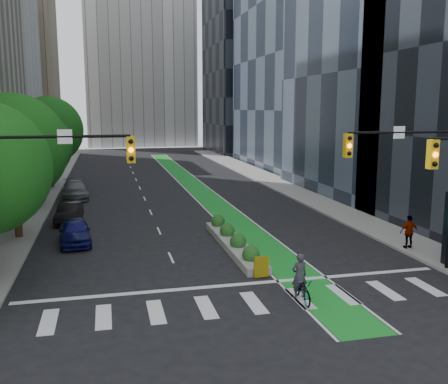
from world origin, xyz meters
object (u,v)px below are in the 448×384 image
bicycle (302,289)px  cyclist (299,276)px  parked_car_left_far (75,190)px  parked_car_left_mid (69,213)px  parked_car_left_near (75,231)px  median_planter (233,242)px  pedestrian_far (409,232)px

bicycle → cyclist: (0.00, 0.37, 0.44)m
bicycle → parked_car_left_far: 28.67m
bicycle → parked_car_left_mid: parked_car_left_mid is taller
parked_car_left_near → parked_car_left_mid: parked_car_left_near is taller
median_planter → bicycle: 8.35m
parked_car_left_mid → bicycle: bearing=-52.7°
bicycle → parked_car_left_near: bearing=133.5°
median_planter → parked_car_left_mid: (-9.51, 8.88, 0.29)m
median_planter → bicycle: (0.80, -8.31, 0.15)m
median_planter → cyclist: 8.00m
cyclist → parked_car_left_far: bearing=-74.2°
pedestrian_far → parked_car_left_mid: bearing=-29.4°
parked_car_left_mid → parked_car_left_near: bearing=-76.8°
cyclist → parked_car_left_far: 28.33m
bicycle → median_planter: bearing=98.8°
parked_car_left_far → cyclist: bearing=-73.7°
parked_car_left_mid → parked_car_left_far: size_ratio=0.77×
parked_car_left_near → parked_car_left_far: bearing=87.9°
cyclist → median_planter: bearing=-90.0°
parked_car_left_near → pedestrian_far: pedestrian_far is taller
median_planter → pedestrian_far: size_ratio=5.51×
parked_car_left_mid → pedestrian_far: 22.21m
median_planter → cyclist: size_ratio=5.30×
median_planter → cyclist: cyclist is taller
bicycle → parked_car_left_mid: (-10.31, 17.19, 0.14)m
parked_car_left_near → parked_car_left_mid: size_ratio=1.07×
parked_car_left_far → pedestrian_far: pedestrian_far is taller
parked_car_left_far → median_planter: bearing=-67.7°
parked_car_left_mid → pedestrian_far: (18.90, -11.67, 0.42)m
bicycle → cyclist: bearing=93.3°
parked_car_left_mid → pedestrian_far: pedestrian_far is taller
bicycle → parked_car_left_far: size_ratio=0.38×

